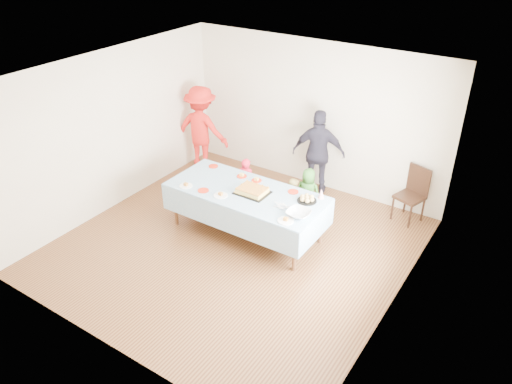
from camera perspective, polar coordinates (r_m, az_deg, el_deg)
ground at (r=7.85m, az=-2.39°, el=-6.14°), size 5.00×5.00×0.00m
room_walls at (r=6.94m, az=-2.31°, el=5.66°), size 5.04×5.04×2.72m
party_table at (r=7.75m, az=-1.16°, el=-0.24°), size 2.50×1.10×0.78m
birthday_cake at (r=7.65m, az=-0.43°, el=0.15°), size 0.50×0.39×0.09m
rolls_tray at (r=7.48m, az=5.85°, el=-0.79°), size 0.30×0.30×0.09m
punch_bowl at (r=7.11m, az=4.90°, el=-2.46°), size 0.34×0.34×0.08m
party_hat at (r=7.56m, az=7.47°, el=-0.18°), size 0.09×0.09×0.16m
fork_pile at (r=7.29m, az=2.92°, el=-1.58°), size 0.24×0.18×0.07m
plate_red_far_a at (r=8.49m, az=-4.90°, el=2.96°), size 0.16×0.16×0.01m
plate_red_far_b at (r=8.14m, az=-1.64°, el=1.82°), size 0.17×0.17×0.01m
plate_red_far_c at (r=8.01m, az=0.06°, el=1.33°), size 0.17×0.17×0.01m
plate_red_far_d at (r=7.71m, az=4.27°, el=0.03°), size 0.17×0.17×0.01m
plate_red_near at (r=7.77m, az=-6.04°, el=0.18°), size 0.17×0.17×0.01m
plate_white_left at (r=7.93m, az=-8.01°, el=0.70°), size 0.21×0.21×0.01m
plate_white_mid at (r=7.61m, az=-4.06°, el=-0.39°), size 0.22×0.22×0.01m
plate_white_right at (r=7.00m, az=3.41°, el=-3.30°), size 0.23×0.23×0.01m
dining_chair at (r=8.63m, az=17.54°, el=0.10°), size 0.52×0.52×0.95m
toddler_left at (r=8.67m, az=-1.13°, el=1.15°), size 0.36×0.27×0.90m
toddler_mid at (r=8.39m, az=5.93°, el=-0.11°), size 0.47×0.34×0.88m
toddler_right at (r=8.25m, az=4.14°, el=-0.93°), size 0.41×0.33×0.80m
adult_left at (r=9.86m, az=-6.25°, el=7.20°), size 1.18×0.79×1.69m
adult_right at (r=8.96m, az=7.16°, el=4.42°), size 1.01×0.68×1.60m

